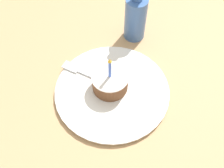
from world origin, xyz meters
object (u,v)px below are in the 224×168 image
object	(u,v)px
cake_slice	(110,81)
bottle	(136,17)
plate	(112,90)
fork	(90,75)

from	to	relation	value
cake_slice	bottle	world-z (taller)	bottle
cake_slice	plate	bearing A→B (deg)	-12.31
plate	fork	bearing A→B (deg)	-172.59
fork	plate	bearing A→B (deg)	7.41
cake_slice	bottle	xyz separation A→B (m)	(-0.08, 0.19, 0.03)
cake_slice	fork	bearing A→B (deg)	-170.00
cake_slice	fork	distance (m)	0.07
plate	fork	xyz separation A→B (m)	(-0.07, -0.01, 0.01)
fork	cake_slice	bearing A→B (deg)	10.00
cake_slice	bottle	distance (m)	0.21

